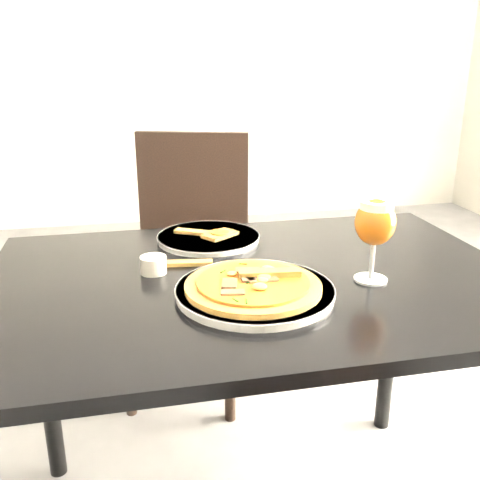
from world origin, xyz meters
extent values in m
cube|color=beige|center=(0.00, 3.00, 1.40)|extent=(5.00, 0.04, 2.80)
cube|color=black|center=(-0.04, -0.01, 0.73)|extent=(1.20, 0.80, 0.03)
cylinder|color=black|center=(-0.58, 0.33, 0.36)|extent=(0.05, 0.05, 0.72)
cylinder|color=black|center=(0.50, 0.32, 0.36)|extent=(0.05, 0.05, 0.72)
cube|color=black|center=(-0.13, 0.69, 0.47)|extent=(0.55, 0.55, 0.04)
cylinder|color=black|center=(-0.35, 0.57, 0.23)|extent=(0.04, 0.04, 0.45)
cylinder|color=black|center=(-0.01, 0.47, 0.23)|extent=(0.04, 0.04, 0.45)
cylinder|color=black|center=(-0.25, 0.92, 0.23)|extent=(0.04, 0.04, 0.45)
cylinder|color=black|center=(0.10, 0.81, 0.23)|extent=(0.04, 0.04, 0.45)
cube|color=black|center=(-0.07, 0.88, 0.74)|extent=(0.41, 0.16, 0.44)
cylinder|color=silver|center=(-0.07, -0.12, 0.76)|extent=(0.42, 0.42, 0.02)
cylinder|color=brown|center=(-0.08, -0.12, 0.77)|extent=(0.28, 0.28, 0.01)
cylinder|color=#B1250E|center=(-0.08, -0.12, 0.78)|extent=(0.23, 0.23, 0.01)
cube|color=brown|center=(-0.05, -0.12, 0.79)|extent=(0.06, 0.03, 0.00)
cube|color=brown|center=(-0.06, -0.08, 0.79)|extent=(0.04, 0.06, 0.00)
cube|color=brown|center=(-0.13, -0.08, 0.79)|extent=(0.06, 0.06, 0.00)
cube|color=brown|center=(-0.10, -0.14, 0.79)|extent=(0.06, 0.06, 0.00)
cube|color=brown|center=(-0.06, -0.17, 0.79)|extent=(0.04, 0.06, 0.00)
ellipsoid|color=#E2C649|center=(-0.06, -0.11, 0.79)|extent=(0.03, 0.03, 0.01)
ellipsoid|color=#E2C649|center=(-0.06, -0.06, 0.79)|extent=(0.03, 0.03, 0.01)
ellipsoid|color=#E2C649|center=(-0.09, -0.11, 0.79)|extent=(0.03, 0.03, 0.01)
ellipsoid|color=#E2C649|center=(-0.15, -0.13, 0.79)|extent=(0.03, 0.03, 0.01)
ellipsoid|color=#E2C649|center=(-0.09, -0.14, 0.79)|extent=(0.03, 0.03, 0.01)
ellipsoid|color=#E2C649|center=(-0.06, -0.19, 0.79)|extent=(0.03, 0.03, 0.01)
ellipsoid|color=#E2C649|center=(-0.06, -0.13, 0.79)|extent=(0.03, 0.03, 0.01)
cube|color=#19400B|center=(-0.07, -0.11, 0.79)|extent=(0.01, 0.02, 0.00)
cube|color=#19400B|center=(-0.08, -0.08, 0.79)|extent=(0.01, 0.02, 0.00)
cube|color=#19400B|center=(-0.12, -0.07, 0.79)|extent=(0.01, 0.02, 0.00)
cube|color=#19400B|center=(-0.10, -0.11, 0.79)|extent=(0.02, 0.01, 0.00)
cube|color=#19400B|center=(-0.14, -0.13, 0.79)|extent=(0.02, 0.01, 0.00)
cube|color=#19400B|center=(-0.09, -0.13, 0.79)|extent=(0.02, 0.01, 0.00)
cube|color=#19400B|center=(-0.09, -0.17, 0.79)|extent=(0.01, 0.02, 0.00)
cube|color=#19400B|center=(-0.06, -0.20, 0.79)|extent=(0.01, 0.02, 0.00)
cube|color=#19400B|center=(-0.06, -0.15, 0.79)|extent=(0.01, 0.02, 0.00)
cube|color=#19400B|center=(-0.02, -0.15, 0.79)|extent=(0.02, 0.01, 0.00)
cube|color=#19400B|center=(-0.06, -0.12, 0.79)|extent=(0.02, 0.01, 0.00)
cube|color=#19400B|center=(-0.04, -0.10, 0.79)|extent=(0.02, 0.01, 0.00)
cube|color=brown|center=(-0.03, -0.12, 0.79)|extent=(0.13, 0.04, 0.01)
cylinder|color=silver|center=(-0.11, 0.25, 0.76)|extent=(0.27, 0.27, 0.01)
cube|color=brown|center=(-0.14, 0.27, 0.77)|extent=(0.11, 0.08, 0.01)
cube|color=brown|center=(-0.08, 0.24, 0.77)|extent=(0.10, 0.10, 0.01)
cylinder|color=#B1250E|center=(-0.08, 0.24, 0.78)|extent=(0.05, 0.05, 0.00)
cube|color=brown|center=(-0.18, 0.08, 0.75)|extent=(0.12, 0.04, 0.01)
cylinder|color=beige|center=(-0.27, 0.05, 0.77)|extent=(0.06, 0.06, 0.04)
cylinder|color=gold|center=(-0.27, 0.05, 0.78)|extent=(0.05, 0.05, 0.01)
cylinder|color=silver|center=(0.20, -0.10, 0.75)|extent=(0.07, 0.07, 0.01)
cylinder|color=silver|center=(0.20, -0.10, 0.79)|extent=(0.01, 0.01, 0.08)
ellipsoid|color=#90450D|center=(0.20, -0.10, 0.88)|extent=(0.09, 0.09, 0.10)
cylinder|color=silver|center=(0.20, -0.10, 0.92)|extent=(0.07, 0.07, 0.02)
camera|label=1|loc=(-0.31, -1.10, 1.21)|focal=40.00mm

